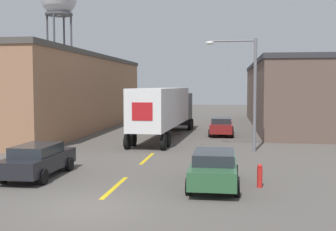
{
  "coord_description": "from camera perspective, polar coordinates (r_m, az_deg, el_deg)",
  "views": [
    {
      "loc": [
        4.56,
        -13.51,
        4.13
      ],
      "look_at": [
        0.66,
        13.61,
        2.21
      ],
      "focal_mm": 45.0,
      "sensor_mm": 36.0,
      "label": 1
    }
  ],
  "objects": [
    {
      "name": "ground_plane",
      "position": [
        14.84,
        -10.29,
        -12.21
      ],
      "size": [
        160.0,
        160.0,
        0.0
      ],
      "primitive_type": "plane",
      "color": "#56514C"
    },
    {
      "name": "road_centerline",
      "position": [
        24.18,
        -2.82,
        -5.81
      ],
      "size": [
        0.2,
        17.66,
        0.01
      ],
      "color": "gold",
      "rests_on": "ground_plane"
    },
    {
      "name": "warehouse_left",
      "position": [
        42.01,
        -15.12,
        3.08
      ],
      "size": [
        10.09,
        29.42,
        7.08
      ],
      "color": "#9E7051",
      "rests_on": "ground_plane"
    },
    {
      "name": "warehouse_right",
      "position": [
        45.69,
        19.09,
        2.71
      ],
      "size": [
        12.38,
        27.83,
        6.52
      ],
      "color": "brown",
      "rests_on": "ground_plane"
    },
    {
      "name": "semi_truck",
      "position": [
        33.75,
        -0.35,
        1.06
      ],
      "size": [
        3.35,
        15.43,
        3.97
      ],
      "rotation": [
        0.0,
        0.0,
        -0.05
      ],
      "color": "black",
      "rests_on": "ground_plane"
    },
    {
      "name": "parked_car_right_near",
      "position": [
        17.46,
        6.23,
        -7.04
      ],
      "size": [
        2.02,
        4.74,
        1.49
      ],
      "color": "#2D5B38",
      "rests_on": "ground_plane"
    },
    {
      "name": "parked_car_right_far",
      "position": [
        35.56,
        7.24,
        -1.41
      ],
      "size": [
        2.02,
        4.74,
        1.49
      ],
      "color": "maroon",
      "rests_on": "ground_plane"
    },
    {
      "name": "parked_car_left_near",
      "position": [
        20.13,
        -17.2,
        -5.72
      ],
      "size": [
        2.02,
        4.74,
        1.49
      ],
      "color": "black",
      "rests_on": "ground_plane"
    },
    {
      "name": "water_tower",
      "position": [
        64.75,
        -14.6,
        14.91
      ],
      "size": [
        5.2,
        5.2,
        19.47
      ],
      "color": "#47474C",
      "rests_on": "ground_plane"
    },
    {
      "name": "street_lamp",
      "position": [
        26.86,
        10.75,
        4.17
      ],
      "size": [
        3.22,
        0.32,
        7.09
      ],
      "color": "slate",
      "rests_on": "ground_plane"
    },
    {
      "name": "fire_hydrant",
      "position": [
        17.72,
        12.32,
        -7.96
      ],
      "size": [
        0.22,
        0.22,
        0.97
      ],
      "color": "red",
      "rests_on": "ground_plane"
    }
  ]
}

